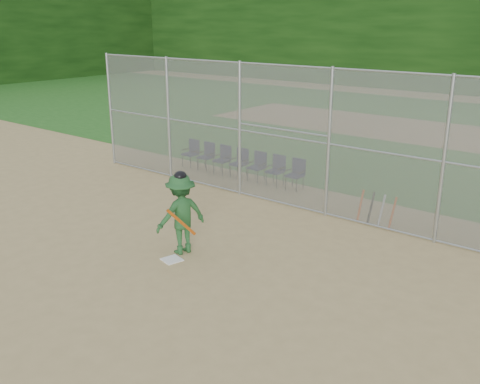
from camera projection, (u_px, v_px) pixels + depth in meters
The scene contains 15 objects.
ground at pixel (168, 268), 11.54m from camera, with size 100.00×100.00×0.00m, color tan.
grass_strip at pixel (446, 134), 24.94m from camera, with size 100.00×100.00×0.00m, color #225D1B.
dirt_patch_far at pixel (446, 134), 24.94m from camera, with size 24.00×24.00×0.00m, color tan.
backstop_fence at pixel (297, 136), 14.62m from camera, with size 16.09×0.09×4.00m.
treeline at pixel (475, 11), 24.74m from camera, with size 81.00×60.00×11.00m.
home_plate at pixel (172, 260), 11.93m from camera, with size 0.40×0.40×0.02m, color white.
batter_at_plate at pixel (181, 214), 12.06m from camera, with size 1.11×1.35×1.95m.
spare_bats at pixel (376, 209), 13.93m from camera, with size 0.96×0.40×0.83m.
chair_0 at pixel (190, 153), 19.43m from camera, with size 0.54×0.52×0.96m, color #0F1339, non-canonical shape.
chair_1 at pixel (205, 157), 18.98m from camera, with size 0.54×0.52×0.96m, color #0F1339, non-canonical shape.
chair_2 at pixel (222, 160), 18.54m from camera, with size 0.54×0.52×0.96m, color #0F1339, non-canonical shape.
chair_3 at pixel (239, 163), 18.09m from camera, with size 0.54×0.52×0.96m, color #0F1339, non-canonical shape.
chair_4 at pixel (256, 167), 17.64m from camera, with size 0.54×0.52×0.96m, color #0F1339, non-canonical shape.
chair_5 at pixel (275, 171), 17.20m from camera, with size 0.54×0.52×0.96m, color #0F1339, non-canonical shape.
chair_6 at pixel (295, 175), 16.75m from camera, with size 0.54×0.52×0.96m, color #0F1339, non-canonical shape.
Camera 1 is at (7.74, -7.23, 5.12)m, focal length 40.00 mm.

